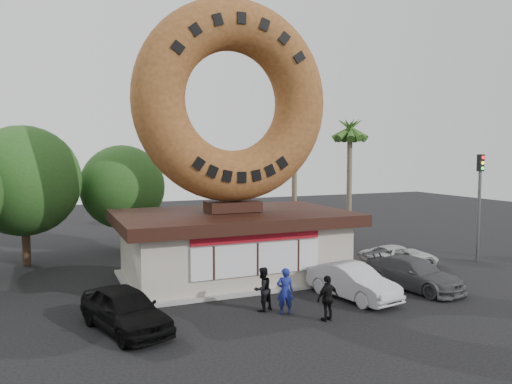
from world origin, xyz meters
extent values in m
plane|color=black|center=(0.00, 0.00, 0.00)|extent=(90.00, 90.00, 0.00)
cube|color=#BDB2A1|center=(0.00, 6.00, 1.50)|extent=(10.00, 6.00, 3.00)
cube|color=#999993|center=(0.00, 6.00, 0.07)|extent=(10.60, 6.60, 0.15)
cube|color=#3F3F3F|center=(0.00, 6.00, 3.05)|extent=(10.00, 6.00, 0.10)
cube|color=black|center=(0.00, 6.00, 3.00)|extent=(11.20, 7.20, 0.55)
cube|color=silver|center=(0.00, 2.95, 1.55)|extent=(6.00, 0.12, 1.40)
cube|color=maroon|center=(0.00, 2.93, 2.55)|extent=(6.00, 0.10, 0.45)
cube|color=black|center=(0.00, 6.00, 3.55)|extent=(2.60, 1.40, 0.50)
torus|color=#975D2C|center=(0.00, 6.00, 8.65)|extent=(9.69, 2.47, 9.69)
cylinder|color=#473321|center=(-9.50, 13.00, 1.65)|extent=(0.44, 0.44, 3.30)
sphere|color=#20491A|center=(-9.50, 13.00, 4.65)|extent=(6.00, 6.00, 6.00)
cylinder|color=#473321|center=(-4.00, 15.00, 1.43)|extent=(0.44, 0.44, 2.86)
sphere|color=#20491A|center=(-4.00, 15.00, 4.03)|extent=(5.20, 5.20, 5.20)
cylinder|color=#726651|center=(7.50, 14.00, 4.50)|extent=(0.36, 0.36, 9.00)
cylinder|color=#726651|center=(11.00, 12.50, 4.00)|extent=(0.36, 0.36, 8.00)
cylinder|color=#59595E|center=(-2.00, 16.00, 4.00)|extent=(0.18, 0.18, 8.00)
cylinder|color=#59595E|center=(-1.10, 16.00, 7.90)|extent=(1.80, 0.12, 0.12)
cube|color=#59595E|center=(-0.20, 16.00, 7.85)|extent=(0.45, 0.20, 0.12)
cylinder|color=#59595E|center=(14.00, 4.00, 3.00)|extent=(0.18, 0.18, 6.00)
cube|color=black|center=(14.00, 4.00, 5.60)|extent=(0.30, 0.28, 0.95)
sphere|color=red|center=(14.00, 3.85, 5.90)|extent=(0.18, 0.18, 0.18)
sphere|color=yellow|center=(14.00, 3.85, 5.60)|extent=(0.18, 0.18, 0.18)
sphere|color=green|center=(14.00, 3.85, 5.30)|extent=(0.18, 0.18, 0.18)
imported|color=navy|center=(-0.08, 0.04, 0.90)|extent=(0.75, 0.60, 1.80)
imported|color=black|center=(-0.71, 0.75, 0.86)|extent=(1.01, 0.90, 1.72)
imported|color=black|center=(1.03, -1.26, 0.85)|extent=(1.06, 0.63, 1.70)
imported|color=black|center=(-5.99, 0.58, 0.77)|extent=(3.07, 4.83, 1.53)
imported|color=#AEAEB3|center=(3.46, 0.75, 0.73)|extent=(2.34, 4.62, 1.45)
imported|color=#4C4D50|center=(6.90, 0.97, 0.70)|extent=(2.92, 5.11, 1.39)
imported|color=#BBBBBB|center=(9.05, 4.65, 0.59)|extent=(4.48, 2.59, 1.17)
camera|label=1|loc=(-8.38, -16.77, 6.23)|focal=35.00mm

